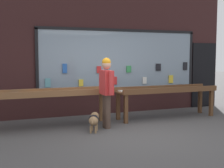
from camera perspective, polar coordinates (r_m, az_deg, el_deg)
The scene contains 6 objects.
ground_plane at distance 7.03m, azimuth 3.73°, elevation -8.78°, with size 40.00×40.00×0.00m, color #474444.
shopfront_facade at distance 9.07m, azimuth -2.23°, elevation 5.69°, with size 8.34×0.29×3.59m.
display_table_left at distance 7.49m, azimuth -10.87°, elevation -2.27°, with size 2.85×0.67×0.91m.
display_table_right at distance 8.63m, azimuth 9.93°, elevation -1.51°, with size 2.85×0.67×0.86m.
person_browsing at distance 7.27m, azimuth -1.02°, elevation -0.60°, with size 0.23×0.66×1.65m.
small_dog at distance 7.04m, azimuth -3.33°, elevation -6.52°, with size 0.38×0.58×0.40m.
Camera 1 is at (-2.92, -6.17, 1.71)m, focal length 50.00 mm.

